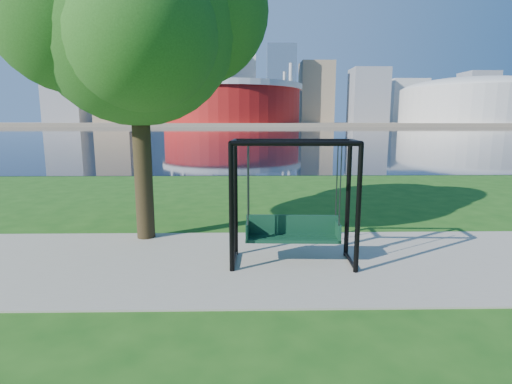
{
  "coord_description": "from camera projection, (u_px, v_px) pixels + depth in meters",
  "views": [
    {
      "loc": [
        -0.23,
        -7.84,
        2.68
      ],
      "look_at": [
        -0.08,
        0.0,
        1.29
      ],
      "focal_mm": 28.0,
      "sensor_mm": 36.0,
      "label": 1
    }
  ],
  "objects": [
    {
      "name": "far_bank",
      "position": [
        249.0,
        124.0,
        309.31
      ],
      "size": [
        900.0,
        228.0,
        2.0
      ],
      "primitive_type": "cube",
      "color": "#937F60",
      "rests_on": "ground"
    },
    {
      "name": "skyline",
      "position": [
        243.0,
        79.0,
        316.36
      ],
      "size": [
        392.0,
        66.0,
        96.5
      ],
      "color": "gray",
      "rests_on": "far_bank"
    },
    {
      "name": "ground",
      "position": [
        260.0,
        254.0,
        8.19
      ],
      "size": [
        900.0,
        900.0,
        0.0
      ],
      "primitive_type": "plane",
      "color": "#1E5114",
      "rests_on": "ground"
    },
    {
      "name": "river",
      "position": [
        249.0,
        132.0,
        108.62
      ],
      "size": [
        900.0,
        180.0,
        0.02
      ],
      "primitive_type": "cube",
      "color": "black",
      "rests_on": "ground"
    },
    {
      "name": "park_tree",
      "position": [
        134.0,
        15.0,
        8.49
      ],
      "size": [
        5.71,
        5.16,
        7.09
      ],
      "color": "black",
      "rests_on": "ground"
    },
    {
      "name": "path",
      "position": [
        260.0,
        262.0,
        7.7
      ],
      "size": [
        120.0,
        4.0,
        0.03
      ],
      "primitive_type": "cube",
      "color": "#9E937F",
      "rests_on": "ground"
    },
    {
      "name": "swing",
      "position": [
        293.0,
        205.0,
        7.44
      ],
      "size": [
        2.35,
        1.1,
        2.36
      ],
      "rotation": [
        0.0,
        0.0,
        -0.05
      ],
      "color": "black",
      "rests_on": "ground"
    },
    {
      "name": "stadium",
      "position": [
        232.0,
        102.0,
        236.92
      ],
      "size": [
        83.0,
        83.0,
        32.0
      ],
      "color": "maroon",
      "rests_on": "far_bank"
    },
    {
      "name": "arena",
      "position": [
        473.0,
        99.0,
        239.35
      ],
      "size": [
        84.0,
        84.0,
        26.56
      ],
      "color": "beige",
      "rests_on": "far_bank"
    }
  ]
}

